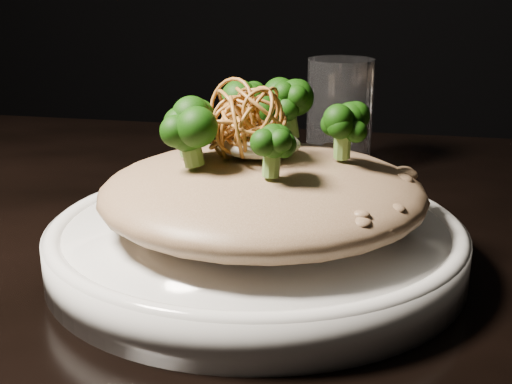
# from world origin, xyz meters

# --- Properties ---
(table) EXTENTS (1.10, 0.80, 0.75)m
(table) POSITION_xyz_m (0.00, 0.00, 0.67)
(table) COLOR black
(table) RESTS_ON ground
(plate) EXTENTS (0.29, 0.29, 0.03)m
(plate) POSITION_xyz_m (-0.00, -0.05, 0.77)
(plate) COLOR white
(plate) RESTS_ON table
(risotto) EXTENTS (0.23, 0.23, 0.05)m
(risotto) POSITION_xyz_m (0.00, -0.05, 0.81)
(risotto) COLOR brown
(risotto) RESTS_ON plate
(broccoli) EXTENTS (0.14, 0.14, 0.05)m
(broccoli) POSITION_xyz_m (0.00, -0.05, 0.85)
(broccoli) COLOR black
(broccoli) RESTS_ON risotto
(cheese) EXTENTS (0.06, 0.06, 0.02)m
(cheese) POSITION_xyz_m (-0.00, -0.04, 0.84)
(cheese) COLOR white
(cheese) RESTS_ON risotto
(shallots) EXTENTS (0.06, 0.06, 0.04)m
(shallots) POSITION_xyz_m (-0.01, -0.05, 0.87)
(shallots) COLOR brown
(shallots) RESTS_ON cheese
(drinking_glass) EXTENTS (0.08, 0.08, 0.12)m
(drinking_glass) POSITION_xyz_m (0.03, 0.20, 0.81)
(drinking_glass) COLOR white
(drinking_glass) RESTS_ON table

